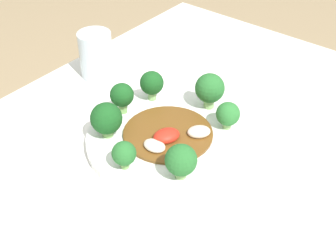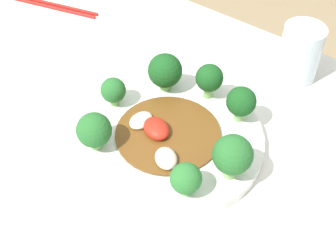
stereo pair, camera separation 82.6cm
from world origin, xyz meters
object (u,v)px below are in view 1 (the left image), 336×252
broccoli_southwest (181,160)px  broccoli_southeast (228,114)px  plate (168,138)px  broccoli_east (210,89)px  broccoli_west (124,154)px  broccoli_north (122,96)px  stirfry_center (170,135)px  drinking_glass (96,55)px  broccoli_northwest (106,119)px  broccoli_northeast (152,83)px

broccoli_southwest → broccoli_southeast: bearing=4.2°
broccoli_southeast → broccoli_southwest: size_ratio=0.85×
plate → broccoli_east: (0.12, -0.01, 0.05)m
broccoli_southwest → broccoli_west: bearing=114.8°
broccoli_north → stirfry_center: 0.13m
broccoli_southwest → drinking_glass: (0.16, 0.36, -0.00)m
broccoli_west → broccoli_southwest: bearing=-65.2°
broccoli_west → broccoli_southwest: (0.04, -0.09, 0.01)m
broccoli_northwest → plate: bearing=-50.6°
broccoli_southeast → stirfry_center: bearing=143.5°
broccoli_west → broccoli_north: broccoli_north is taller
broccoli_east → broccoli_southwest: (-0.19, -0.08, -0.01)m
broccoli_east → broccoli_southwest: bearing=-158.4°
plate → broccoli_southeast: bearing=-40.6°
plate → broccoli_west: 0.12m
drinking_glass → broccoli_east: bearing=-83.6°
plate → broccoli_northwest: (-0.07, 0.09, 0.05)m
broccoli_southeast → broccoli_southwest: (-0.16, -0.01, 0.00)m
broccoli_southeast → broccoli_southwest: broccoli_southwest is taller
broccoli_west → drinking_glass: 0.34m
drinking_glass → broccoli_northeast: bearing=-95.5°
plate → drinking_glass: 0.29m
broccoli_northeast → broccoli_north: size_ratio=0.98×
broccoli_northwest → broccoli_north: bearing=21.3°
broccoli_northwest → broccoli_southwest: (-0.00, -0.17, -0.00)m
plate → broccoli_southeast: (0.09, -0.07, 0.04)m
plate → broccoli_southeast: broccoli_southeast is taller
broccoli_northwest → broccoli_west: bearing=-117.8°
broccoli_west → stirfry_center: 0.11m
broccoli_east → stirfry_center: 0.13m
plate → broccoli_northeast: 0.13m
broccoli_northeast → stirfry_center: broccoli_northeast is taller
plate → broccoli_northeast: size_ratio=4.86×
broccoli_west → broccoli_east: broccoli_east is taller
broccoli_northeast → broccoli_west: broccoli_northeast is taller
broccoli_north → broccoli_southwest: (-0.07, -0.20, -0.00)m
broccoli_northeast → stirfry_center: size_ratio=0.37×
broccoli_east → broccoli_southwest: 0.21m
broccoli_east → drinking_glass: size_ratio=0.71×
broccoli_north → broccoli_east: bearing=-45.8°
broccoli_southeast → drinking_glass: drinking_glass is taller
broccoli_southeast → broccoli_northwest: 0.22m
broccoli_southwest → stirfry_center: bearing=48.1°
broccoli_west → broccoli_northwest: size_ratio=0.76×
broccoli_southwest → stirfry_center: size_ratio=0.38×
broccoli_southeast → broccoli_east: bearing=62.5°
plate → broccoli_northwest: bearing=129.4°
broccoli_west → broccoli_southwest: 0.10m
broccoli_southwest → drinking_glass: drinking_glass is taller
broccoli_north → stirfry_center: (-0.00, -0.12, -0.03)m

